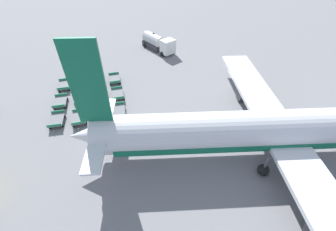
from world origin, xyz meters
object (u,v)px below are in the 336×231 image
at_px(baggage_dolly_row_near_col_a, 64,85).
at_px(baggage_dolly_row_near_col_c, 57,120).
at_px(baggage_dolly_row_mid_a_col_c, 79,118).
at_px(fuel_tanker_primary, 157,43).
at_px(airplane, 293,129).
at_px(baggage_dolly_row_mid_b_col_c, 100,114).
at_px(baggage_dolly_row_far_col_c, 119,111).
at_px(baggage_dolly_row_mid_a_col_a, 82,84).
at_px(baggage_dolly_row_near_col_b, 60,102).
at_px(baggage_dolly_row_mid_a_col_b, 81,99).
at_px(baggage_dolly_row_mid_b_col_b, 99,96).
at_px(baggage_dolly_row_far_col_a, 115,79).
at_px(baggage_dolly_row_far_col_b, 118,94).
at_px(baggage_dolly_row_mid_b_col_a, 98,82).

relative_size(baggage_dolly_row_near_col_a, baggage_dolly_row_near_col_c, 1.01).
bearing_deg(baggage_dolly_row_mid_a_col_c, fuel_tanker_primary, 150.90).
distance_m(airplane, baggage_dolly_row_mid_b_col_c, 22.06).
bearing_deg(baggage_dolly_row_far_col_c, baggage_dolly_row_mid_a_col_a, -141.01).
bearing_deg(baggage_dolly_row_near_col_b, baggage_dolly_row_mid_b_col_c, 59.94).
height_order(baggage_dolly_row_near_col_a, baggage_dolly_row_mid_b_col_c, same).
xyz_separation_m(baggage_dolly_row_near_col_c, baggage_dolly_row_mid_b_col_c, (-0.54, 5.11, 0.00)).
height_order(baggage_dolly_row_near_col_b, baggage_dolly_row_mid_a_col_c, same).
relative_size(baggage_dolly_row_near_col_b, baggage_dolly_row_mid_b_col_c, 1.00).
xyz_separation_m(fuel_tanker_primary, baggage_dolly_row_mid_a_col_b, (16.16, -11.72, -0.82)).
relative_size(fuel_tanker_primary, baggage_dolly_row_near_col_b, 2.24).
distance_m(airplane, baggage_dolly_row_near_col_c, 26.70).
distance_m(baggage_dolly_row_mid_a_col_b, baggage_dolly_row_mid_b_col_b, 2.38).
height_order(baggage_dolly_row_near_col_a, baggage_dolly_row_near_col_b, same).
xyz_separation_m(baggage_dolly_row_mid_a_col_b, baggage_dolly_row_far_col_c, (3.18, 5.29, 0.00)).
bearing_deg(baggage_dolly_row_mid_b_col_b, baggage_dolly_row_mid_a_col_b, -80.26).
bearing_deg(baggage_dolly_row_far_col_a, baggage_dolly_row_mid_b_col_c, -8.61).
relative_size(baggage_dolly_row_near_col_a, baggage_dolly_row_mid_a_col_a, 1.01).
distance_m(baggage_dolly_row_mid_a_col_c, baggage_dolly_row_mid_b_col_c, 2.48).
distance_m(baggage_dolly_row_mid_b_col_c, baggage_dolly_row_far_col_b, 4.67).
relative_size(baggage_dolly_row_near_col_c, baggage_dolly_row_far_col_b, 0.99).
bearing_deg(fuel_tanker_primary, baggage_dolly_row_mid_a_col_b, -35.95).
relative_size(baggage_dolly_row_mid_a_col_a, baggage_dolly_row_far_col_a, 0.99).
bearing_deg(fuel_tanker_primary, baggage_dolly_row_far_col_b, -23.64).
distance_m(baggage_dolly_row_mid_a_col_b, baggage_dolly_row_mid_b_col_c, 4.62).
relative_size(airplane, baggage_dolly_row_far_col_a, 12.86).
xyz_separation_m(airplane, baggage_dolly_row_mid_a_col_b, (-11.45, -23.36, -2.68)).
bearing_deg(baggage_dolly_row_far_col_a, baggage_dolly_row_near_col_c, -35.42).
relative_size(baggage_dolly_row_near_col_c, baggage_dolly_row_mid_a_col_b, 0.99).
height_order(baggage_dolly_row_near_col_a, baggage_dolly_row_mid_a_col_c, same).
height_order(baggage_dolly_row_mid_b_col_a, baggage_dolly_row_far_col_c, same).
xyz_separation_m(baggage_dolly_row_mid_a_col_a, baggage_dolly_row_mid_b_col_a, (-0.29, 2.28, 0.00)).
distance_m(fuel_tanker_primary, baggage_dolly_row_mid_a_col_b, 19.98).
bearing_deg(baggage_dolly_row_near_col_c, baggage_dolly_row_mid_b_col_a, 155.09).
bearing_deg(baggage_dolly_row_near_col_a, baggage_dolly_row_mid_b_col_c, 39.19).
height_order(baggage_dolly_row_mid_a_col_b, baggage_dolly_row_far_col_b, same).
xyz_separation_m(baggage_dolly_row_near_col_b, baggage_dolly_row_far_col_a, (-5.19, 6.89, 0.00)).
bearing_deg(baggage_dolly_row_mid_b_col_a, baggage_dolly_row_near_col_c, -24.91).
bearing_deg(baggage_dolly_row_near_col_a, fuel_tanker_primary, 129.51).
xyz_separation_m(fuel_tanker_primary, baggage_dolly_row_mid_a_col_c, (20.18, -11.23, -0.82)).
bearing_deg(baggage_dolly_row_mid_b_col_a, baggage_dolly_row_mid_a_col_b, -21.93).
bearing_deg(baggage_dolly_row_far_col_a, fuel_tanker_primary, 146.37).
bearing_deg(baggage_dolly_row_near_col_a, baggage_dolly_row_near_col_c, 6.99).
bearing_deg(fuel_tanker_primary, baggage_dolly_row_mid_b_col_c, -24.01).
relative_size(airplane, baggage_dolly_row_mid_b_col_b, 12.89).
height_order(fuel_tanker_primary, baggage_dolly_row_near_col_b, fuel_tanker_primary).
height_order(baggage_dolly_row_near_col_b, baggage_dolly_row_near_col_c, same).
distance_m(baggage_dolly_row_mid_a_col_a, baggage_dolly_row_far_col_a, 4.82).
distance_m(baggage_dolly_row_near_col_b, baggage_dolly_row_far_col_b, 7.67).
bearing_deg(baggage_dolly_row_mid_a_col_c, baggage_dolly_row_mid_b_col_c, 100.24).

